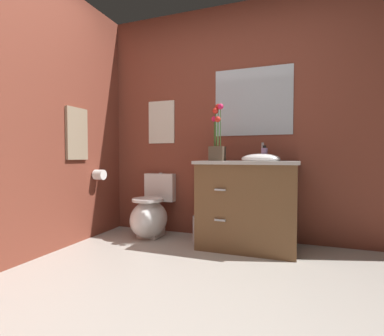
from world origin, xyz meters
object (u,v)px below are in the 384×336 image
soap_bottle (264,154)px  wall_poster (161,122)px  vanity_cabinet (248,203)px  toilet_paper_roll (99,175)px  flower_vase (217,142)px  toilet (151,214)px  trash_bin (201,228)px  hanging_towel (77,134)px  wall_mirror (253,102)px

soap_bottle → wall_poster: bearing=170.4°
vanity_cabinet → toilet_paper_roll: vanity_cabinet is taller
flower_vase → vanity_cabinet: bearing=8.0°
toilet_paper_roll → flower_vase: bearing=5.7°
toilet → trash_bin: size_ratio=2.54×
flower_vase → wall_poster: bearing=156.4°
wall_poster → hanging_towel: bearing=-128.1°
toilet → flower_vase: size_ratio=1.24×
vanity_cabinet → soap_bottle: vanity_cabinet is taller
vanity_cabinet → toilet_paper_roll: 1.61m
flower_vase → hanging_towel: flower_vase is taller
soap_bottle → wall_mirror: size_ratio=0.18×
wall_mirror → toilet_paper_roll: size_ratio=7.27×
toilet → toilet_paper_roll: 0.71m
trash_bin → hanging_towel: bearing=-157.6°
toilet → wall_mirror: wall_mirror is taller
wall_mirror → wall_poster: bearing=180.0°
toilet → wall_poster: bearing=90.0°
trash_bin → hanging_towel: size_ratio=0.52×
vanity_cabinet → trash_bin: bearing=176.0°
wall_mirror → soap_bottle: bearing=-54.7°
toilet → hanging_towel: hanging_towel is taller
toilet → vanity_cabinet: 1.08m
vanity_cabinet → trash_bin: 0.56m
toilet → toilet_paper_roll: size_ratio=6.27×
flower_vase → wall_mirror: wall_mirror is taller
vanity_cabinet → wall_mirror: bearing=90.5°
soap_bottle → hanging_towel: hanging_towel is taller
wall_poster → wall_mirror: size_ratio=0.62×
soap_bottle → toilet_paper_roll: 1.76m
flower_vase → toilet_paper_roll: 1.34m
hanging_towel → toilet_paper_roll: hanging_towel is taller
flower_vase → wall_poster: (-0.77, 0.34, 0.26)m
toilet → soap_bottle: bearing=3.0°
flower_vase → trash_bin: size_ratio=2.04×
wall_poster → toilet_paper_roll: size_ratio=4.48×
vanity_cabinet → flower_vase: bearing=-172.0°
toilet → soap_bottle: soap_bottle is taller
flower_vase → soap_bottle: (0.44, 0.13, -0.12)m
trash_bin → vanity_cabinet: bearing=-4.0°
wall_mirror → toilet_paper_roll: 1.82m
toilet → flower_vase: flower_vase is taller
toilet → trash_bin: bearing=0.7°
flower_vase → hanging_towel: (-1.35, -0.40, 0.08)m
toilet → hanging_towel: size_ratio=1.33×
soap_bottle → wall_poster: 1.28m
wall_mirror → hanging_towel: wall_mirror is taller
flower_vase → wall_poster: 0.88m
soap_bottle → flower_vase: bearing=-163.2°
wall_mirror → trash_bin: bearing=-151.4°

